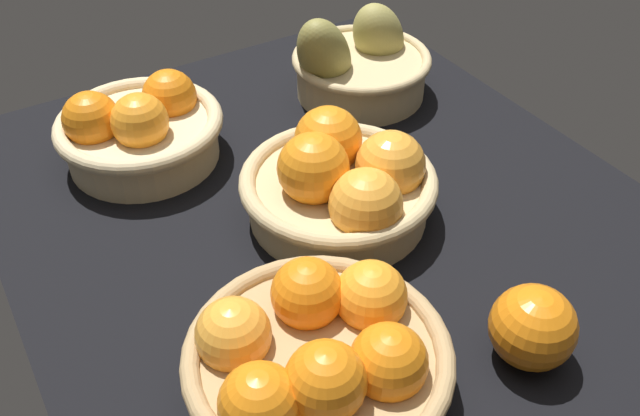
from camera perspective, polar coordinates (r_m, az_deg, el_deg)
name	(u,v)px	position (r cm, az deg, el deg)	size (l,w,h in cm)	color
market_tray	(328,219)	(83.50, 0.66, -0.90)	(84.00, 72.00, 3.00)	black
basket_near_right	(317,358)	(62.00, -0.26, -12.27)	(24.01, 24.01, 10.53)	tan
basket_near_left	(139,129)	(91.19, -14.67, 6.33)	(21.23, 21.23, 10.82)	#D3BC8C
basket_far_left_pears	(357,64)	(102.22, 3.08, 11.79)	(20.14, 23.56, 15.53)	tan
basket_center	(342,183)	(78.86, 1.84, 2.07)	(22.81, 22.81, 11.87)	tan
loose_orange_front_gap	(533,327)	(67.36, 17.14, -9.38)	(8.13, 8.13, 8.13)	orange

